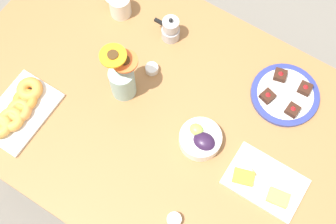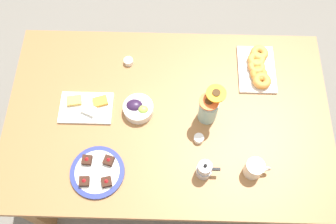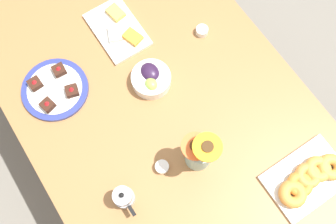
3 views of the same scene
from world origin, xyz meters
name	(u,v)px [view 3 (image 3 of 3)]	position (x,y,z in m)	size (l,w,h in m)	color
ground_plane	(168,157)	(0.00, 0.00, 0.00)	(6.00, 6.00, 0.00)	slate
dining_table	(168,122)	(0.00, 0.00, 0.65)	(1.60, 1.00, 0.74)	#9E6B3D
grape_bowl	(151,78)	(-0.15, 0.02, 0.77)	(0.15, 0.15, 0.07)	white
cheese_platter	(118,29)	(-0.40, 0.03, 0.75)	(0.26, 0.17, 0.03)	white
croissant_platter	(309,178)	(0.46, 0.27, 0.76)	(0.19, 0.28, 0.05)	white
jam_cup_honey	(202,31)	(-0.22, 0.30, 0.76)	(0.05, 0.05, 0.03)	white
jam_cup_berry	(162,167)	(0.15, -0.12, 0.76)	(0.05, 0.05, 0.03)	white
dessert_plate	(55,89)	(-0.32, -0.30, 0.75)	(0.25, 0.25, 0.05)	navy
flower_vase	(199,154)	(0.19, 0.00, 0.83)	(0.12, 0.11, 0.25)	#99C1B7
moka_pot	(124,197)	(0.17, -0.29, 0.79)	(0.11, 0.07, 0.12)	#B7B7BC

